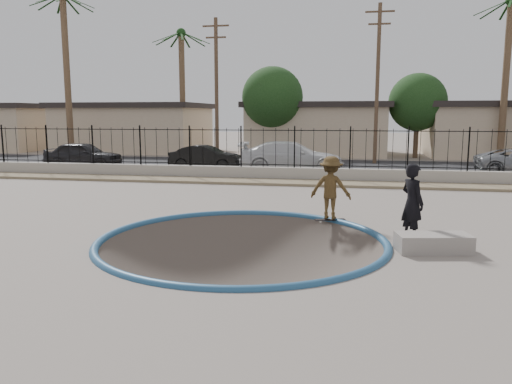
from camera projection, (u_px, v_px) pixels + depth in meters
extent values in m
cube|color=gray|center=(298.00, 198.00, 24.81)|extent=(120.00, 120.00, 2.20)
torus|color=#255178|center=(242.00, 241.00, 12.02)|extent=(7.04, 7.04, 0.20)
cube|color=#998764|center=(291.00, 183.00, 21.92)|extent=(42.00, 1.60, 0.11)
cube|color=gray|center=(294.00, 174.00, 22.95)|extent=(42.00, 0.45, 0.60)
cube|color=black|center=(294.00, 165.00, 22.88)|extent=(40.00, 0.04, 0.03)
cube|color=black|center=(295.00, 130.00, 22.64)|extent=(40.00, 0.04, 0.04)
cube|color=black|center=(307.00, 166.00, 29.50)|extent=(90.00, 8.00, 0.04)
cube|color=tan|center=(135.00, 130.00, 41.20)|extent=(11.00, 8.00, 3.50)
cube|color=#292321|center=(135.00, 106.00, 40.89)|extent=(11.60, 8.60, 0.40)
cube|color=tan|center=(318.00, 131.00, 38.45)|extent=(10.00, 8.00, 3.50)
cube|color=#292321|center=(318.00, 105.00, 38.15)|extent=(10.60, 8.60, 0.40)
cylinder|color=brown|center=(67.00, 78.00, 34.67)|extent=(0.44, 0.44, 11.00)
cylinder|color=brown|center=(182.00, 94.00, 37.43)|extent=(0.44, 0.44, 9.00)
sphere|color=#173B14|center=(181.00, 33.00, 36.74)|extent=(0.70, 0.70, 0.70)
cylinder|color=brown|center=(505.00, 82.00, 31.38)|extent=(0.44, 0.44, 10.00)
sphere|color=#173B14|center=(512.00, 0.00, 30.62)|extent=(0.70, 0.70, 0.70)
cylinder|color=#473323|center=(217.00, 91.00, 31.84)|extent=(0.24, 0.24, 9.00)
cube|color=#473323|center=(216.00, 26.00, 31.22)|extent=(1.70, 0.10, 0.10)
cube|color=#473323|center=(216.00, 37.00, 31.33)|extent=(1.30, 0.10, 0.10)
cylinder|color=#473323|center=(377.00, 85.00, 29.97)|extent=(0.24, 0.24, 9.50)
cube|color=#473323|center=(380.00, 12.00, 29.32)|extent=(1.70, 0.10, 0.10)
cube|color=#473323|center=(380.00, 24.00, 29.42)|extent=(1.30, 0.10, 0.10)
cylinder|color=#473323|center=(272.00, 136.00, 35.64)|extent=(0.34, 0.34, 3.00)
sphere|color=#143311|center=(272.00, 97.00, 35.22)|extent=(4.32, 4.32, 4.32)
cylinder|color=#473323|center=(416.00, 138.00, 34.80)|extent=(0.34, 0.34, 2.75)
sphere|color=#143311|center=(418.00, 102.00, 34.42)|extent=(3.96, 3.96, 3.96)
imported|color=brown|center=(331.00, 191.00, 14.05)|extent=(1.23, 0.83, 1.77)
cube|color=black|center=(330.00, 220.00, 14.17)|extent=(0.89, 0.44, 0.02)
cylinder|color=silver|center=(320.00, 222.00, 14.07)|extent=(0.06, 0.05, 0.06)
cylinder|color=silver|center=(319.00, 220.00, 14.23)|extent=(0.06, 0.05, 0.06)
cylinder|color=silver|center=(341.00, 221.00, 14.12)|extent=(0.06, 0.05, 0.06)
cylinder|color=silver|center=(339.00, 220.00, 14.28)|extent=(0.06, 0.05, 0.06)
imported|color=black|center=(412.00, 203.00, 11.95)|extent=(0.75, 0.82, 1.87)
cube|color=gray|center=(433.00, 243.00, 11.09)|extent=(1.70, 0.99, 0.40)
imported|color=black|center=(83.00, 155.00, 28.14)|extent=(4.33, 1.85, 1.46)
imported|color=black|center=(206.00, 157.00, 27.26)|extent=(4.00, 1.52, 1.30)
imported|color=silver|center=(292.00, 157.00, 25.96)|extent=(5.59, 2.58, 1.58)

